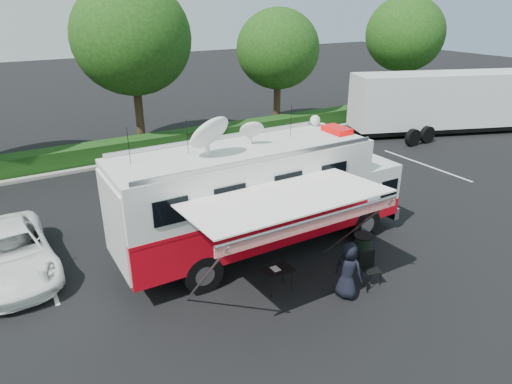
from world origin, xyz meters
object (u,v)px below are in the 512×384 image
folding_table (278,271)px  semi_trailer (447,102)px  trash_bin (363,248)px  command_truck (262,195)px  white_suv (14,273)px

folding_table → semi_trailer: size_ratio=0.07×
trash_bin → semi_trailer: size_ratio=0.08×
command_truck → white_suv: 8.04m
semi_trailer → command_truck: bearing=-159.0°
folding_table → trash_bin: 3.21m
command_truck → folding_table: (-0.82, -2.24, -1.33)m
white_suv → trash_bin: trash_bin is taller
command_truck → trash_bin: size_ratio=10.39×
white_suv → command_truck: bearing=-22.9°
folding_table → trash_bin: (3.20, -0.04, -0.20)m
white_suv → folding_table: (6.49, -4.92, 0.67)m
white_suv → trash_bin: (9.69, -4.96, 0.47)m
trash_bin → command_truck: bearing=136.3°
white_suv → semi_trailer: size_ratio=0.42×
trash_bin → white_suv: bearing=152.9°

